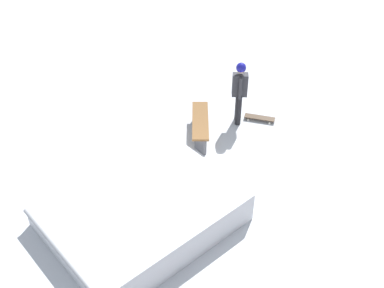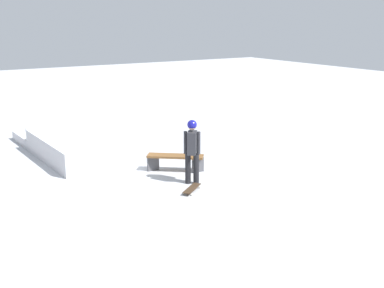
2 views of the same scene
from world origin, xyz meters
TOP-DOWN VIEW (x-y plane):
  - ground_plane at (0.00, 0.00)m, footprint 60.00×60.00m
  - skate_ramp at (1.83, -0.24)m, footprint 5.53×2.88m
  - skater at (-2.61, -1.81)m, footprint 0.43×0.41m
  - skateboard at (-3.11, -1.49)m, footprint 0.64×0.76m
  - park_bench at (-1.46, -1.96)m, footprint 1.31×1.50m

SIDE VIEW (x-z plane):
  - ground_plane at x=0.00m, z-range 0.00..0.00m
  - skateboard at x=-3.11m, z-range 0.03..0.12m
  - skate_ramp at x=1.83m, z-range -0.05..0.69m
  - park_bench at x=-1.46m, z-range 0.12..0.60m
  - skater at x=-2.61m, z-range 0.14..1.87m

